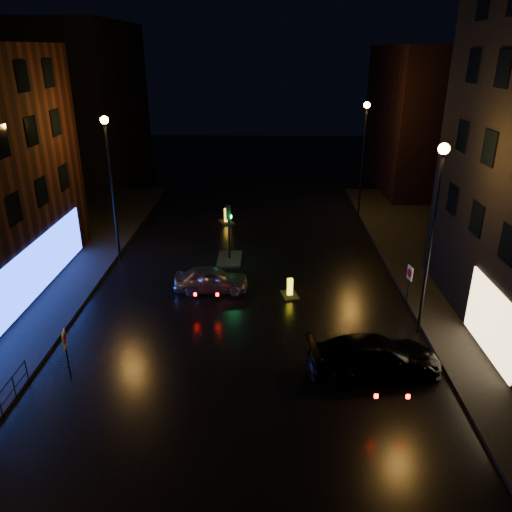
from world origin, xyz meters
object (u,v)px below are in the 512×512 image
at_px(bollard_far, 226,220).
at_px(road_sign_left, 65,344).
at_px(dark_sedan, 375,357).
at_px(bollard_near, 290,292).
at_px(traffic_signal, 229,252).
at_px(silver_hatchback, 211,279).
at_px(road_sign_right, 409,276).

bearing_deg(bollard_far, road_sign_left, -128.10).
bearing_deg(dark_sedan, bollard_near, 17.63).
distance_m(traffic_signal, road_sign_left, 12.90).
relative_size(traffic_signal, bollard_far, 2.36).
height_order(silver_hatchback, bollard_far, silver_hatchback).
bearing_deg(silver_hatchback, traffic_signal, -10.58).
distance_m(traffic_signal, dark_sedan, 12.85).
bearing_deg(road_sign_right, bollard_far, -62.51).
bearing_deg(traffic_signal, road_sign_right, -31.34).
height_order(bollard_near, road_sign_right, road_sign_right).
xyz_separation_m(silver_hatchback, bollard_near, (4.06, -0.58, -0.43)).
distance_m(dark_sedan, bollard_near, 7.15).
relative_size(silver_hatchback, dark_sedan, 0.73).
bearing_deg(bollard_near, traffic_signal, 113.11).
distance_m(traffic_signal, bollard_near, 5.79).
distance_m(bollard_near, bollard_far, 12.26).
distance_m(traffic_signal, silver_hatchback, 4.14).
xyz_separation_m(bollard_far, road_sign_left, (-4.60, -18.61, 1.33)).
xyz_separation_m(dark_sedan, road_sign_left, (-11.68, -0.57, 0.81)).
distance_m(traffic_signal, road_sign_right, 10.70).
bearing_deg(dark_sedan, traffic_signal, 22.77).
bearing_deg(road_sign_left, dark_sedan, -9.73).
xyz_separation_m(bollard_near, road_sign_left, (-8.71, -7.05, 1.35)).
height_order(dark_sedan, road_sign_right, road_sign_right).
bearing_deg(traffic_signal, road_sign_left, -114.32).
distance_m(traffic_signal, bollard_far, 6.93).
height_order(traffic_signal, road_sign_left, traffic_signal).
height_order(traffic_signal, silver_hatchback, traffic_signal).
xyz_separation_m(traffic_signal, silver_hatchback, (-0.65, -4.09, 0.15)).
bearing_deg(bollard_far, dark_sedan, -92.78).
height_order(traffic_signal, road_sign_right, traffic_signal).
distance_m(silver_hatchback, dark_sedan, 9.97).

